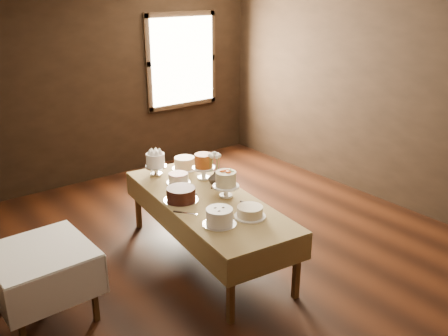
# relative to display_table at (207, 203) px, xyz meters

# --- Properties ---
(floor) EXTENTS (5.00, 6.00, 0.01)m
(floor) POSITION_rel_display_table_xyz_m (0.25, -0.17, -0.64)
(floor) COLOR black
(floor) RESTS_ON ground
(wall_back) EXTENTS (5.00, 0.02, 2.80)m
(wall_back) POSITION_rel_display_table_xyz_m (0.25, 2.83, 0.76)
(wall_back) COLOR black
(wall_back) RESTS_ON ground
(wall_right) EXTENTS (0.02, 6.00, 2.80)m
(wall_right) POSITION_rel_display_table_xyz_m (2.75, -0.17, 0.76)
(wall_right) COLOR black
(wall_right) RESTS_ON ground
(window) EXTENTS (1.10, 0.05, 1.30)m
(window) POSITION_rel_display_table_xyz_m (1.55, 2.77, 0.96)
(window) COLOR #FFEABF
(window) RESTS_ON wall_back
(display_table) EXTENTS (1.12, 2.31, 0.69)m
(display_table) POSITION_rel_display_table_xyz_m (0.00, 0.00, 0.00)
(display_table) COLOR #482E17
(display_table) RESTS_ON ground
(side_table) EXTENTS (0.81, 0.81, 0.66)m
(side_table) POSITION_rel_display_table_xyz_m (-1.67, 0.05, -0.05)
(side_table) COLOR #482E17
(side_table) RESTS_ON ground
(cake_meringue) EXTENTS (0.26, 0.26, 0.26)m
(cake_meringue) POSITION_rel_display_table_xyz_m (-0.07, 0.88, 0.17)
(cake_meringue) COLOR silver
(cake_meringue) RESTS_ON display_table
(cake_speckled) EXTENTS (0.30, 0.30, 0.14)m
(cake_speckled) POSITION_rel_display_table_xyz_m (0.29, 0.84, 0.12)
(cake_speckled) COLOR white
(cake_speckled) RESTS_ON display_table
(cake_lattice) EXTENTS (0.27, 0.27, 0.10)m
(cake_lattice) POSITION_rel_display_table_xyz_m (-0.00, 0.52, 0.10)
(cake_lattice) COLOR white
(cake_lattice) RESTS_ON display_table
(cake_caramel) EXTENTS (0.27, 0.27, 0.30)m
(cake_caramel) POSITION_rel_display_table_xyz_m (0.29, 0.46, 0.18)
(cake_caramel) COLOR white
(cake_caramel) RESTS_ON display_table
(cake_chocolate) EXTENTS (0.41, 0.41, 0.14)m
(cake_chocolate) POSITION_rel_display_table_xyz_m (-0.23, 0.11, 0.12)
(cake_chocolate) COLOR silver
(cake_chocolate) RESTS_ON display_table
(cake_flowers) EXTENTS (0.27, 0.27, 0.28)m
(cake_flowers) POSITION_rel_display_table_xyz_m (0.19, -0.08, 0.17)
(cake_flowers) COLOR white
(cake_flowers) RESTS_ON display_table
(cake_swirl) EXTENTS (0.31, 0.31, 0.16)m
(cake_swirl) POSITION_rel_display_table_xyz_m (-0.25, -0.54, 0.12)
(cake_swirl) COLOR silver
(cake_swirl) RESTS_ON display_table
(cake_cream) EXTENTS (0.33, 0.33, 0.10)m
(cake_cream) POSITION_rel_display_table_xyz_m (0.07, -0.59, 0.10)
(cake_cream) COLOR white
(cake_cream) RESTS_ON display_table
(cake_server_a) EXTENTS (0.24, 0.08, 0.01)m
(cake_server_a) POSITION_rel_display_table_xyz_m (-0.02, -0.29, 0.05)
(cake_server_a) COLOR silver
(cake_server_a) RESTS_ON display_table
(cake_server_b) EXTENTS (0.05, 0.24, 0.01)m
(cake_server_b) POSITION_rel_display_table_xyz_m (0.24, -0.44, 0.05)
(cake_server_b) COLOR silver
(cake_server_b) RESTS_ON display_table
(cake_server_c) EXTENTS (0.03, 0.24, 0.01)m
(cake_server_c) POSITION_rel_display_table_xyz_m (-0.03, 0.30, 0.05)
(cake_server_c) COLOR silver
(cake_server_c) RESTS_ON display_table
(cake_server_d) EXTENTS (0.22, 0.15, 0.01)m
(cake_server_d) POSITION_rel_display_table_xyz_m (0.32, 0.25, 0.05)
(cake_server_d) COLOR silver
(cake_server_d) RESTS_ON display_table
(cake_server_e) EXTENTS (0.17, 0.20, 0.01)m
(cake_server_e) POSITION_rel_display_table_xyz_m (-0.33, -0.19, 0.05)
(cake_server_e) COLOR silver
(cake_server_e) RESTS_ON display_table
(flower_vase) EXTENTS (0.20, 0.20, 0.15)m
(flower_vase) POSITION_rel_display_table_xyz_m (0.29, 0.25, 0.12)
(flower_vase) COLOR #2D2823
(flower_vase) RESTS_ON display_table
(flower_bouquet) EXTENTS (0.14, 0.14, 0.20)m
(flower_bouquet) POSITION_rel_display_table_xyz_m (0.29, 0.25, 0.32)
(flower_bouquet) COLOR white
(flower_bouquet) RESTS_ON flower_vase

